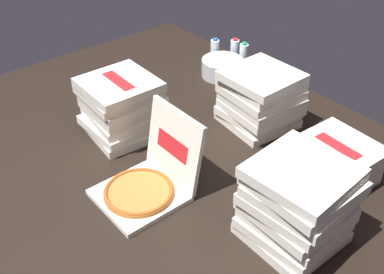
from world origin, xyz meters
name	(u,v)px	position (x,y,z in m)	size (l,w,h in m)	color
ground_plane	(174,163)	(0.00, 0.00, -0.01)	(3.20, 2.40, 0.02)	black
open_pizza_box	(149,180)	(0.11, -0.24, 0.08)	(0.38, 0.46, 0.40)	silver
pizza_stack_right_far	(331,161)	(0.61, 0.55, 0.10)	(0.43, 0.44, 0.20)	silver
pizza_stack_center_far	(298,204)	(0.76, 0.08, 0.20)	(0.42, 0.42, 0.40)	silver
pizza_stack_center_near	(122,107)	(-0.42, -0.05, 0.18)	(0.42, 0.43, 0.35)	silver
pizza_stack_left_near	(260,99)	(0.03, 0.62, 0.18)	(0.44, 0.43, 0.35)	silver
ice_bucket	(222,68)	(-0.56, 0.88, 0.06)	(0.30, 0.30, 0.12)	#B7BABF
water_bottle_0	(244,56)	(-0.55, 1.08, 0.10)	(0.06, 0.06, 0.20)	white
water_bottle_1	(215,52)	(-0.74, 0.96, 0.10)	(0.06, 0.06, 0.20)	white
water_bottle_2	(234,52)	(-0.64, 1.07, 0.10)	(0.06, 0.06, 0.20)	silver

